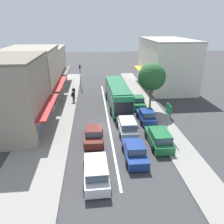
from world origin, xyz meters
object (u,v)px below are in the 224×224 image
sedan_queue_far_back (94,135)px  pedestrian_with_handbag_near (73,96)px  traffic_light_downstreet (80,72)px  street_tree_right (152,77)px  directional_road_sign (168,112)px  wagon_adjacent_lane_lead (96,171)px  parked_sedan_kerb_third (137,102)px  pedestrian_browsing_midblock (74,92)px  parked_hatchback_kerb_second (146,116)px  parked_wagon_kerb_front (159,138)px  city_bus (118,93)px  wagon_adjacent_lane_trail (127,126)px  sedan_queue_gap_filler (135,152)px

sedan_queue_far_back → pedestrian_with_handbag_near: bearing=103.5°
traffic_light_downstreet → street_tree_right: (9.74, -11.83, 1.71)m
sedan_queue_far_back → directional_road_sign: (7.57, 0.31, 2.04)m
wagon_adjacent_lane_lead → parked_sedan_kerb_third: 16.45m
sedan_queue_far_back → pedestrian_browsing_midblock: bearing=101.9°
wagon_adjacent_lane_lead → parked_hatchback_kerb_second: 11.71m
directional_road_sign → parked_sedan_kerb_third: bearing=97.9°
wagon_adjacent_lane_lead → directional_road_sign: (7.47, 6.21, 1.96)m
sedan_queue_far_back → pedestrian_browsing_midblock: 14.11m
parked_wagon_kerb_front → traffic_light_downstreet: (-8.28, 20.94, 2.11)m
parked_wagon_kerb_front → wagon_adjacent_lane_lead: bearing=-143.8°
city_bus → pedestrian_with_handbag_near: (-6.35, 2.05, -0.81)m
wagon_adjacent_lane_trail → directional_road_sign: directional_road_sign is taller
sedan_queue_gap_filler → wagon_adjacent_lane_lead: (-3.40, -2.49, 0.08)m
wagon_adjacent_lane_lead → parked_hatchback_kerb_second: size_ratio=1.21×
parked_wagon_kerb_front → street_tree_right: 9.99m
sedan_queue_far_back → wagon_adjacent_lane_trail: (3.61, 1.47, 0.08)m
wagon_adjacent_lane_lead → street_tree_right: 16.05m
directional_road_sign → pedestrian_browsing_midblock: (-10.47, 13.50, -1.64)m
wagon_adjacent_lane_lead → parked_wagon_kerb_front: (6.14, 4.50, 0.00)m
parked_hatchback_kerb_second → pedestrian_browsing_midblock: bearing=133.3°
wagon_adjacent_lane_lead → pedestrian_browsing_midblock: size_ratio=2.78×
parked_wagon_kerb_front → directional_road_sign: size_ratio=1.25×
wagon_adjacent_lane_lead → pedestrian_with_handbag_near: size_ratio=2.78×
wagon_adjacent_lane_lead → parked_hatchback_kerb_second: (6.22, 9.91, -0.04)m
traffic_light_downstreet → street_tree_right: 15.42m
pedestrian_browsing_midblock → city_bus: bearing=-32.7°
wagon_adjacent_lane_trail → sedan_queue_far_back: bearing=-157.8°
sedan_queue_far_back → sedan_queue_gap_filler: bearing=-44.3°
wagon_adjacent_lane_trail → directional_road_sign: bearing=-16.4°
sedan_queue_gap_filler → street_tree_right: bearing=69.3°
sedan_queue_gap_filler → street_tree_right: 12.51m
traffic_light_downstreet → wagon_adjacent_lane_lead: bearing=-85.2°
city_bus → street_tree_right: street_tree_right is taller
parked_hatchback_kerb_second → city_bus: bearing=116.3°
parked_wagon_kerb_front → pedestrian_with_handbag_near: pedestrian_with_handbag_near is taller
directional_road_sign → street_tree_right: size_ratio=0.57×
wagon_adjacent_lane_trail → traffic_light_downstreet: size_ratio=1.07×
parked_wagon_kerb_front → city_bus: bearing=103.8°
parked_sedan_kerb_third → directional_road_sign: bearing=-82.1°
traffic_light_downstreet → street_tree_right: size_ratio=0.66×
pedestrian_with_handbag_near → directional_road_sign: bearing=-47.7°
wagon_adjacent_lane_lead → parked_wagon_kerb_front: size_ratio=1.01×
wagon_adjacent_lane_trail → traffic_light_downstreet: 19.04m
sedan_queue_gap_filler → pedestrian_with_handbag_near: size_ratio=2.58×
parked_sedan_kerb_third → pedestrian_with_handbag_near: bearing=165.2°
traffic_light_downstreet → pedestrian_with_handbag_near: (-0.78, -7.80, -1.79)m
parked_hatchback_kerb_second → directional_road_sign: (1.25, -3.70, 1.99)m
wagon_adjacent_lane_lead → wagon_adjacent_lane_trail: same height
parked_wagon_kerb_front → sedan_queue_far_back: bearing=167.3°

